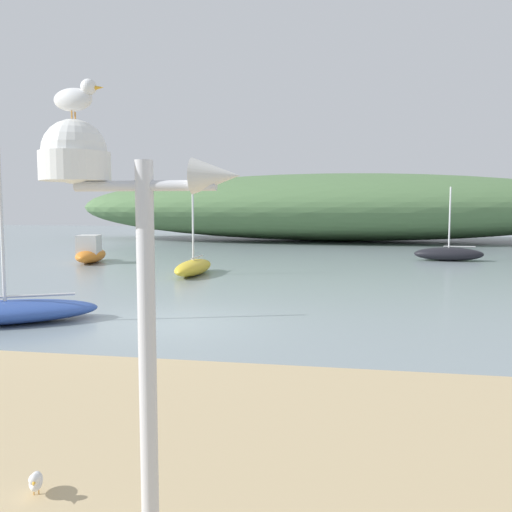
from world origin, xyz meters
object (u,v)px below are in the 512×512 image
mast_structure (106,208)px  seagull_on_radar (75,97)px  sailboat_by_sandbar (449,254)px  sailboat_east_reach (5,311)px  seagull_upper_strand (36,481)px  motorboat_west_reach (90,253)px  sailboat_mid_channel (193,267)px

mast_structure → seagull_on_radar: size_ratio=8.49×
sailboat_by_sandbar → sailboat_east_reach: sailboat_east_reach is taller
mast_structure → seagull_upper_strand: mast_structure is taller
sailboat_by_sandbar → seagull_upper_strand: 25.26m
mast_structure → sailboat_by_sandbar: size_ratio=0.84×
sailboat_east_reach → seagull_on_radar: bearing=-52.0°
seagull_on_radar → sailboat_by_sandbar: 25.92m
mast_structure → seagull_upper_strand: size_ratio=9.26×
sailboat_by_sandbar → motorboat_west_reach: 17.70m
seagull_on_radar → sailboat_east_reach: size_ratio=0.08×
sailboat_by_sandbar → sailboat_mid_channel: size_ratio=1.02×
sailboat_east_reach → seagull_upper_strand: bearing=-53.5°
mast_structure → sailboat_by_sandbar: (6.40, 24.87, -2.35)m
sailboat_by_sandbar → motorboat_west_reach: (-17.24, -4.02, 0.14)m
sailboat_mid_channel → sailboat_east_reach: sailboat_east_reach is taller
seagull_on_radar → sailboat_east_reach: 10.48m
motorboat_west_reach → sailboat_by_sandbar: bearing=13.1°
seagull_upper_strand → seagull_on_radar: bearing=-40.3°
sailboat_by_sandbar → sailboat_mid_channel: 13.38m
seagull_upper_strand → motorboat_west_reach: bearing=115.9°
mast_structure → seagull_upper_strand: 2.71m
motorboat_west_reach → seagull_upper_strand: size_ratio=10.36×
seagull_on_radar → sailboat_by_sandbar: size_ratio=0.10×
seagull_on_radar → mast_structure: bearing=0.3°
mast_structure → sailboat_by_sandbar: sailboat_by_sandbar is taller
seagull_on_radar → sailboat_mid_channel: bearing=104.3°
sailboat_mid_channel → sailboat_east_reach: 9.53m
sailboat_mid_channel → seagull_upper_strand: size_ratio=10.86×
sailboat_by_sandbar → sailboat_mid_channel: sailboat_by_sandbar is taller
sailboat_by_sandbar → sailboat_east_reach: (-12.75, -16.99, -0.08)m
sailboat_mid_channel → seagull_upper_strand: (3.51, -16.49, 0.03)m
motorboat_west_reach → seagull_upper_strand: (9.76, -20.10, -0.16)m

